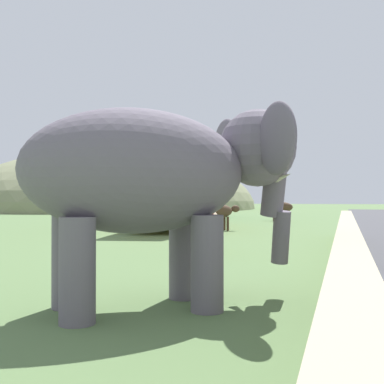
% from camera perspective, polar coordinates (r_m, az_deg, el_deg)
% --- Properties ---
extents(barrier_parapet, '(28.00, 0.36, 1.00)m').
position_cam_1_polar(barrier_parapet, '(5.85, 18.22, -10.68)').
color(barrier_parapet, tan).
rests_on(barrier_parapet, ground_plane).
extents(elephant, '(3.72, 3.91, 2.84)m').
position_cam_1_polar(elephant, '(6.66, -3.56, 2.11)').
color(elephant, slate).
rests_on(elephant, ground_plane).
extents(person_handler, '(0.55, 0.46, 1.66)m').
position_cam_1_polar(person_handler, '(7.78, 1.19, -5.04)').
color(person_handler, navy).
rests_on(person_handler, ground_plane).
extents(bus_orange, '(9.76, 4.26, 3.50)m').
position_cam_1_polar(bus_orange, '(23.61, -2.22, 0.72)').
color(bus_orange, orange).
rests_on(bus_orange, ground_plane).
extents(bus_teal, '(8.99, 2.93, 3.50)m').
position_cam_1_polar(bus_teal, '(35.27, 0.55, 0.27)').
color(bus_teal, teal).
rests_on(bus_teal, ground_plane).
extents(cow_near, '(1.92, 1.03, 1.23)m').
position_cam_1_polar(cow_near, '(13.03, 1.87, -3.51)').
color(cow_near, tan).
rests_on(cow_near, ground_plane).
extents(cow_mid, '(1.52, 1.73, 1.23)m').
position_cam_1_polar(cow_mid, '(21.82, 3.11, -2.35)').
color(cow_mid, '#473323').
rests_on(cow_mid, ground_plane).
extents(cow_far, '(0.80, 1.92, 1.23)m').
position_cam_1_polar(cow_far, '(31.55, 10.48, -1.81)').
color(cow_far, '#473323').
rests_on(cow_far, ground_plane).
extents(hill_east, '(46.09, 36.87, 15.46)m').
position_cam_1_polar(hill_east, '(65.76, -8.94, -1.96)').
color(hill_east, '#787D5A').
rests_on(hill_east, ground_plane).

